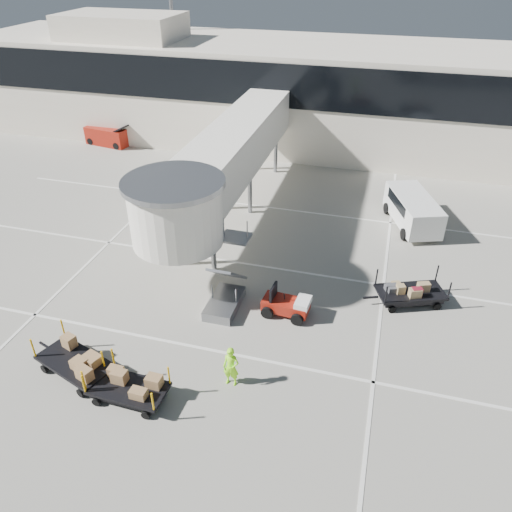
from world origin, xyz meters
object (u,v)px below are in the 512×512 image
object	(u,v)px
ground_worker	(231,367)
minivan	(412,208)
box_cart_near	(132,389)
box_cart_far	(75,362)
baggage_tug	(287,305)
belt_loader	(108,136)
suitcase_cart	(409,293)

from	to	relation	value
ground_worker	minivan	world-z (taller)	minivan
box_cart_near	minivan	world-z (taller)	minivan
box_cart_near	box_cart_far	world-z (taller)	box_cart_far
box_cart_near	box_cart_far	bearing A→B (deg)	168.71
box_cart_far	baggage_tug	bearing A→B (deg)	57.70
minivan	belt_loader	distance (m)	26.78
suitcase_cart	box_cart_far	xyz separation A→B (m)	(-13.15, -8.61, 0.00)
baggage_tug	belt_loader	bearing A→B (deg)	141.67
box_cart_far	minivan	world-z (taller)	minivan
box_cart_far	minivan	size ratio (longest dim) A/B	0.75
minivan	belt_loader	world-z (taller)	belt_loader
baggage_tug	box_cart_far	world-z (taller)	box_cart_far
baggage_tug	ground_worker	distance (m)	5.10
ground_worker	belt_loader	xyz separation A→B (m)	(-18.90, 23.58, -0.16)
box_cart_near	box_cart_far	size ratio (longest dim) A/B	0.92
box_cart_far	ground_worker	size ratio (longest dim) A/B	2.25
minivan	suitcase_cart	bearing A→B (deg)	-109.87
baggage_tug	minivan	world-z (taller)	minivan
baggage_tug	belt_loader	size ratio (longest dim) A/B	0.54
ground_worker	box_cart_near	bearing A→B (deg)	-151.94
suitcase_cart	belt_loader	distance (m)	30.32
box_cart_near	minivan	xyz separation A→B (m)	(10.14, 17.58, 0.60)
suitcase_cart	belt_loader	bearing A→B (deg)	126.11
ground_worker	box_cart_far	bearing A→B (deg)	-169.66
box_cart_near	ground_worker	bearing A→B (deg)	29.54
suitcase_cart	minivan	world-z (taller)	minivan
baggage_tug	box_cart_near	distance (m)	8.19
baggage_tug	suitcase_cart	xyz separation A→B (m)	(5.59, 2.52, 0.03)
ground_worker	minivan	size ratio (longest dim) A/B	0.33
box_cart_near	belt_loader	size ratio (longest dim) A/B	0.88
baggage_tug	belt_loader	xyz separation A→B (m)	(-20.09, 18.64, 0.22)
suitcase_cart	box_cart_far	distance (m)	15.72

